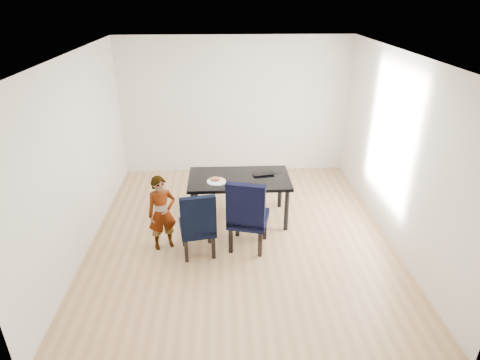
{
  "coord_description": "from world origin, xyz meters",
  "views": [
    {
      "loc": [
        -0.24,
        -5.24,
        3.45
      ],
      "look_at": [
        0.0,
        0.2,
        0.85
      ],
      "focal_mm": 30.0,
      "sensor_mm": 36.0,
      "label": 1
    }
  ],
  "objects_px": {
    "plate": "(216,181)",
    "laptop": "(263,173)",
    "chair_left": "(197,222)",
    "chair_right": "(249,213)",
    "dining_table": "(239,198)",
    "child": "(162,213)"
  },
  "relations": [
    {
      "from": "plate",
      "to": "child",
      "type": "bearing_deg",
      "value": -142.08
    },
    {
      "from": "chair_left",
      "to": "chair_right",
      "type": "distance_m",
      "value": 0.74
    },
    {
      "from": "plate",
      "to": "dining_table",
      "type": "bearing_deg",
      "value": 21.76
    },
    {
      "from": "plate",
      "to": "laptop",
      "type": "relative_size",
      "value": 0.87
    },
    {
      "from": "dining_table",
      "to": "chair_right",
      "type": "relative_size",
      "value": 1.44
    },
    {
      "from": "child",
      "to": "laptop",
      "type": "xyz_separation_m",
      "value": [
        1.52,
        0.88,
        0.2
      ]
    },
    {
      "from": "chair_left",
      "to": "plate",
      "type": "xyz_separation_m",
      "value": [
        0.27,
        0.76,
        0.26
      ]
    },
    {
      "from": "chair_right",
      "to": "child",
      "type": "xyz_separation_m",
      "value": [
        -1.24,
        0.03,
        0.01
      ]
    },
    {
      "from": "child",
      "to": "laptop",
      "type": "height_order",
      "value": "child"
    },
    {
      "from": "chair_left",
      "to": "chair_right",
      "type": "bearing_deg",
      "value": 0.03
    },
    {
      "from": "dining_table",
      "to": "child",
      "type": "distance_m",
      "value": 1.37
    },
    {
      "from": "chair_left",
      "to": "child",
      "type": "height_order",
      "value": "child"
    },
    {
      "from": "chair_right",
      "to": "child",
      "type": "distance_m",
      "value": 1.24
    },
    {
      "from": "plate",
      "to": "chair_left",
      "type": "bearing_deg",
      "value": -109.33
    },
    {
      "from": "dining_table",
      "to": "laptop",
      "type": "distance_m",
      "value": 0.57
    },
    {
      "from": "child",
      "to": "plate",
      "type": "height_order",
      "value": "child"
    },
    {
      "from": "chair_left",
      "to": "laptop",
      "type": "bearing_deg",
      "value": 35.88
    },
    {
      "from": "dining_table",
      "to": "plate",
      "type": "height_order",
      "value": "plate"
    },
    {
      "from": "dining_table",
      "to": "plate",
      "type": "xyz_separation_m",
      "value": [
        -0.36,
        -0.14,
        0.38
      ]
    },
    {
      "from": "chair_right",
      "to": "laptop",
      "type": "distance_m",
      "value": 0.98
    },
    {
      "from": "dining_table",
      "to": "chair_right",
      "type": "xyz_separation_m",
      "value": [
        0.1,
        -0.78,
        0.18
      ]
    },
    {
      "from": "chair_right",
      "to": "plate",
      "type": "relative_size",
      "value": 3.76
    }
  ]
}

